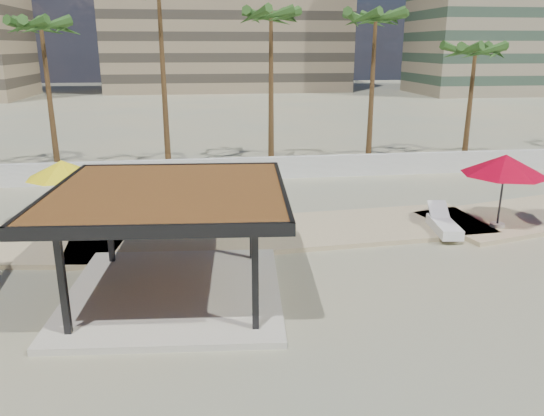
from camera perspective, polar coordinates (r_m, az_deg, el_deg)
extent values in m
plane|color=tan|center=(13.94, -2.12, -12.91)|extent=(200.00, 200.00, 0.00)
cube|color=#C6B284|center=(20.48, 1.45, -2.66)|extent=(16.24, 5.11, 0.24)
cube|color=silver|center=(28.76, -5.39, 4.18)|extent=(56.00, 0.30, 1.20)
cube|color=#847259|center=(90.45, -4.92, 21.42)|extent=(38.00, 16.00, 28.00)
cube|color=beige|center=(15.85, -10.44, -8.92)|extent=(6.57, 6.57, 0.18)
cube|color=black|center=(13.72, -21.62, -7.36)|extent=(0.18, 0.18, 2.77)
cube|color=black|center=(17.85, -17.15, -1.32)|extent=(0.18, 0.18, 2.77)
cube|color=black|center=(13.00, -1.82, -7.45)|extent=(0.18, 0.18, 2.77)
cube|color=black|center=(17.31, -2.18, -1.12)|extent=(0.18, 0.18, 2.77)
cube|color=brown|center=(14.81, -11.05, 1.54)|extent=(6.77, 6.77, 0.26)
cube|color=black|center=(11.85, -13.02, -2.50)|extent=(6.35, 0.64, 0.31)
cube|color=black|center=(17.82, -9.73, 4.23)|extent=(6.35, 0.64, 0.31)
cube|color=black|center=(15.56, -22.56, 1.28)|extent=(0.64, 6.35, 0.31)
cube|color=black|center=(14.70, 1.15, 1.74)|extent=(0.64, 6.35, 0.31)
cylinder|color=beige|center=(22.90, -21.07, -1.21)|extent=(0.49, 0.49, 0.12)
cylinder|color=#262628|center=(22.60, -21.36, 1.46)|extent=(0.07, 0.07, 2.33)
cone|color=yellow|center=(22.37, -21.64, 3.93)|extent=(3.50, 3.50, 0.68)
cylinder|color=beige|center=(22.57, 23.07, -1.67)|extent=(0.56, 0.56, 0.13)
cylinder|color=#262628|center=(22.23, 23.44, 1.42)|extent=(0.08, 0.08, 2.67)
cone|color=#AA011B|center=(21.97, 23.79, 4.29)|extent=(3.62, 3.62, 0.78)
cube|color=white|center=(21.24, 18.02, -2.00)|extent=(1.07, 2.31, 0.31)
cube|color=white|center=(21.18, 18.07, -1.52)|extent=(1.07, 2.31, 0.07)
cube|color=white|center=(21.89, 17.46, -0.14)|extent=(0.83, 0.86, 0.56)
cone|color=brown|center=(31.26, -22.77, 10.45)|extent=(0.36, 0.36, 8.16)
ellipsoid|color=#2B541D|center=(31.14, -23.61, 17.44)|extent=(3.00, 3.00, 1.80)
cone|color=brown|center=(31.04, -11.57, 13.08)|extent=(0.36, 0.36, 10.01)
cone|color=brown|center=(30.81, -0.10, 12.22)|extent=(0.36, 0.36, 8.76)
ellipsoid|color=#2B541D|center=(30.75, -0.10, 19.91)|extent=(3.00, 3.00, 1.80)
cone|color=brown|center=(32.37, 10.68, 12.09)|extent=(0.36, 0.36, 8.67)
ellipsoid|color=#2B541D|center=(32.30, 11.09, 19.33)|extent=(3.00, 3.00, 1.80)
cone|color=brown|center=(34.45, 20.48, 10.14)|extent=(0.36, 0.36, 6.91)
ellipsoid|color=#2B541D|center=(34.27, 21.04, 15.45)|extent=(3.00, 3.00, 1.80)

